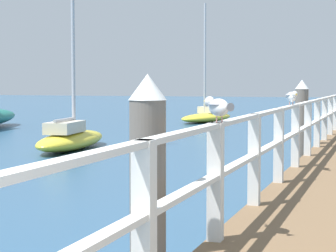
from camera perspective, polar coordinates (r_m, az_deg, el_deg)
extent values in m
cube|color=silver|center=(3.75, -2.18, -8.83)|extent=(0.12, 0.12, 0.99)
cube|color=silver|center=(5.28, 4.33, -5.10)|extent=(0.12, 0.12, 0.99)
cube|color=silver|center=(6.86, 7.84, -3.03)|extent=(0.12, 0.12, 0.99)
cube|color=silver|center=(8.47, 10.02, -1.74)|extent=(0.12, 0.12, 0.99)
cube|color=silver|center=(10.09, 11.50, -0.86)|extent=(0.12, 0.12, 0.99)
cube|color=silver|center=(11.71, 12.58, -0.22)|extent=(0.12, 0.12, 0.99)
cube|color=silver|center=(13.34, 13.39, 0.26)|extent=(0.12, 0.12, 0.99)
cube|color=silver|center=(14.97, 14.02, 0.64)|extent=(0.12, 0.12, 0.99)
cube|color=silver|center=(16.60, 14.53, 0.94)|extent=(0.12, 0.12, 0.99)
cube|color=silver|center=(18.23, 14.95, 1.19)|extent=(0.12, 0.12, 0.99)
cube|color=silver|center=(11.69, 12.61, 2.11)|extent=(0.10, 19.69, 0.04)
cube|color=silver|center=(11.71, 12.58, 0.02)|extent=(0.10, 19.69, 0.04)
cylinder|color=#6B6056|center=(4.87, -1.84, -7.49)|extent=(0.28, 0.28, 1.67)
cone|color=white|center=(4.77, -1.87, 3.57)|extent=(0.29, 0.29, 0.20)
cylinder|color=#6B6056|center=(13.88, 12.02, -0.14)|extent=(0.28, 0.28, 1.67)
cone|color=white|center=(13.85, 12.08, 3.71)|extent=(0.29, 0.29, 0.20)
ellipsoid|color=white|center=(5.32, 4.64, 1.69)|extent=(0.28, 0.30, 0.15)
sphere|color=white|center=(5.47, 3.81, 2.23)|extent=(0.09, 0.09, 0.09)
cone|color=gold|center=(5.53, 3.52, 2.25)|extent=(0.05, 0.05, 0.02)
cone|color=#939399|center=(5.16, 5.49, 1.73)|extent=(0.11, 0.11, 0.07)
ellipsoid|color=#939399|center=(5.31, 4.64, 1.97)|extent=(0.28, 0.28, 0.04)
cylinder|color=tan|center=(5.30, 4.44, 0.60)|extent=(0.01, 0.01, 0.05)
cylinder|color=tan|center=(5.32, 4.92, 0.62)|extent=(0.01, 0.01, 0.05)
ellipsoid|color=white|center=(9.55, 11.15, 2.61)|extent=(0.23, 0.31, 0.15)
sphere|color=white|center=(9.38, 11.44, 2.86)|extent=(0.09, 0.09, 0.09)
cone|color=gold|center=(9.32, 11.55, 2.85)|extent=(0.04, 0.06, 0.02)
cone|color=#939399|center=(9.71, 10.88, 2.70)|extent=(0.10, 0.10, 0.07)
ellipsoid|color=#939399|center=(9.55, 11.15, 2.77)|extent=(0.25, 0.28, 0.04)
cylinder|color=tan|center=(9.57, 11.27, 2.02)|extent=(0.01, 0.01, 0.05)
cylinder|color=tan|center=(9.56, 10.98, 2.02)|extent=(0.01, 0.01, 0.05)
ellipsoid|color=gold|center=(17.22, -8.76, -1.30)|extent=(1.73, 4.18, 0.48)
cylinder|color=#B2B2B7|center=(17.39, -8.63, 8.15)|extent=(0.10, 0.10, 5.21)
cylinder|color=#B2B2B7|center=(16.70, -9.38, 0.57)|extent=(0.27, 1.42, 0.08)
cube|color=beige|center=(16.73, -9.35, -0.11)|extent=(0.86, 1.54, 0.30)
ellipsoid|color=gold|center=(28.95, 3.54, 0.77)|extent=(2.16, 4.25, 0.42)
cylinder|color=#B2B2B7|center=(28.74, 3.37, 6.14)|extent=(0.10, 0.10, 4.99)
cylinder|color=#B2B2B7|center=(29.37, 4.02, 1.91)|extent=(0.39, 1.41, 0.08)
cube|color=beige|center=(29.36, 4.00, 1.52)|extent=(1.03, 1.59, 0.30)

